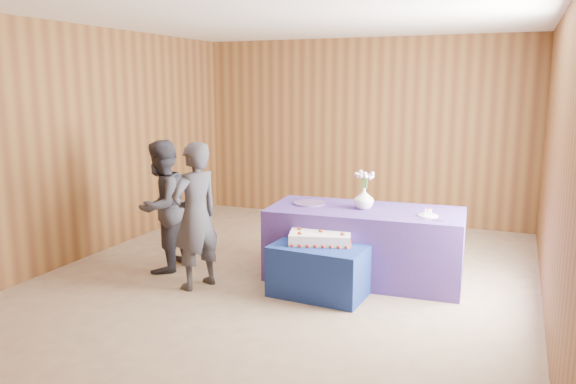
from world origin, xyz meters
The scene contains 13 objects.
ground centered at (0.00, 0.00, 0.00)m, with size 6.00×6.00×0.00m, color #9A8C6A.
room_shell centered at (0.00, 0.00, 1.80)m, with size 5.04×6.04×2.72m.
cake_table centered at (0.48, -0.19, 0.25)m, with size 0.90×0.70×0.50m, color navy.
serving_table centered at (0.75, 0.40, 0.38)m, with size 2.00×0.90×0.75m, color #473186.
sheet_cake centered at (0.45, -0.14, 0.55)m, with size 0.71×0.57×0.14m.
vase centered at (0.73, 0.41, 0.86)m, with size 0.21×0.21×0.22m, color white.
flower_spray centered at (0.73, 0.41, 1.10)m, with size 0.21×0.21×0.16m.
platter centered at (0.13, 0.40, 0.76)m, with size 0.35×0.35×0.02m, color #62478E.
plate centered at (1.41, 0.32, 0.76)m, with size 0.19×0.19×0.01m, color white.
cake_slice centered at (1.41, 0.32, 0.79)m, with size 0.07×0.06×0.08m.
knife centered at (1.44, 0.14, 0.75)m, with size 0.26×0.02×0.00m, color silver.
guest_left centered at (-0.74, -0.51, 0.74)m, with size 0.54×0.35×1.48m, color #33333D.
guest_right centered at (-1.36, -0.19, 0.72)m, with size 0.70×0.55×1.45m, color #303039.
Camera 1 is at (2.18, -5.19, 2.03)m, focal length 35.00 mm.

